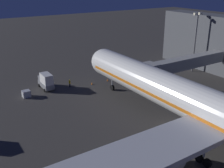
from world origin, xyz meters
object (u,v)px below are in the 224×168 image
Objects in this scene: jet_bridge at (179,64)px; ground_crew_near_nose_gear at (70,83)px; airliner_at_gate at (223,116)px; traffic_cone_nose_starboard at (92,83)px; cargo_truck_aft at (46,81)px; apron_floodlight_mast at (195,38)px; baggage_container_near_belt at (26,94)px; traffic_cone_nose_port at (108,80)px.

jet_bridge reaches higher than ground_crew_near_nose_gear.
airliner_at_gate is 33.74m from traffic_cone_nose_starboard.
cargo_truck_aft reaches higher than traffic_cone_nose_starboard.
apron_floodlight_mast is at bearing 167.94° from traffic_cone_nose_starboard.
apron_floodlight_mast is 34.51m from ground_crew_near_nose_gear.
baggage_container_near_belt is (30.07, -13.98, -5.06)m from jet_bridge.
traffic_cone_nose_port and traffic_cone_nose_starboard have the same top height.
baggage_container_near_belt is (42.82, -7.02, -8.43)m from apron_floodlight_mast.
jet_bridge is 43.57× the size of traffic_cone_nose_starboard.
jet_bridge reaches higher than traffic_cone_nose_starboard.
cargo_truck_aft is 2.92× the size of ground_crew_near_nose_gear.
traffic_cone_nose_starboard is at bearing -40.73° from jet_bridge.
baggage_container_near_belt reaches higher than traffic_cone_nose_starboard.
apron_floodlight_mast is 8.50× the size of ground_crew_near_nose_gear.
jet_bridge reaches higher than traffic_cone_nose_port.
jet_bridge is 33.54m from baggage_container_near_belt.
airliner_at_gate is 24.02m from jet_bridge.
baggage_container_near_belt is at bearing 23.67° from cargo_truck_aft.
jet_bridge is 20.48m from traffic_cone_nose_starboard.
airliner_at_gate is 12.98× the size of cargo_truck_aft.
traffic_cone_nose_port is at bearing -93.79° from airliner_at_gate.
airliner_at_gate reaches higher than jet_bridge.
ground_crew_near_nose_gear is at bearing -35.48° from jet_bridge.
baggage_container_near_belt is (17.32, -34.34, -4.94)m from airliner_at_gate.
jet_bridge is 15.13× the size of baggage_container_near_belt.
traffic_cone_nose_port is (-14.27, 3.40, -1.55)m from cargo_truck_aft.
jet_bridge is at bearing -122.05° from airliner_at_gate.
apron_floodlight_mast reaches higher than traffic_cone_nose_port.
traffic_cone_nose_port is (10.55, -12.87, -5.50)m from jet_bridge.
baggage_container_near_belt is 0.87× the size of ground_crew_near_nose_gear.
airliner_at_gate is at bearing 101.80° from ground_crew_near_nose_gear.
cargo_truck_aft is 9.66× the size of traffic_cone_nose_port.
baggage_container_near_belt is at bearing -9.31° from apron_floodlight_mast.
ground_crew_near_nose_gear is (-4.84, 2.03, -0.82)m from cargo_truck_aft.
cargo_truck_aft is 5.31m from ground_crew_near_nose_gear.
traffic_cone_nose_port is (-19.52, 1.10, -0.44)m from baggage_container_near_belt.
traffic_cone_nose_port is (-9.43, 1.37, -0.73)m from ground_crew_near_nose_gear.
airliner_at_gate is 37.53m from apron_floodlight_mast.
baggage_container_near_belt is at bearing -24.93° from jet_bridge.
traffic_cone_nose_starboard is at bearing 175.82° from baggage_container_near_belt.
jet_bridge is at bearing 139.27° from traffic_cone_nose_starboard.
apron_floodlight_mast reaches higher than traffic_cone_nose_starboard.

